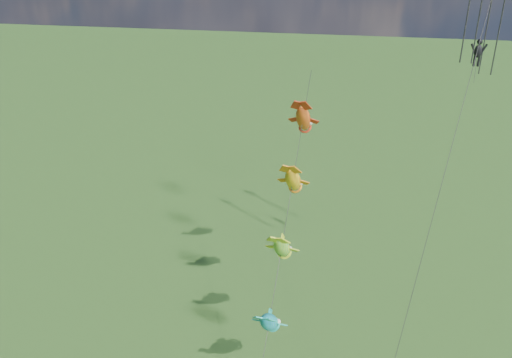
# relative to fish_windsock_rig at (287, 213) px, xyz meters

# --- Properties ---
(fish_windsock_rig) EXTENTS (1.05, 15.97, 15.70)m
(fish_windsock_rig) POSITION_rel_fish_windsock_rig_xyz_m (0.00, 0.00, 0.00)
(fish_windsock_rig) COLOR brown
(fish_windsock_rig) RESTS_ON ground
(parafoil_rig) EXTENTS (5.88, 16.88, 24.80)m
(parafoil_rig) POSITION_rel_fish_windsock_rig_xyz_m (9.67, 5.67, 10.01)
(parafoil_rig) COLOR brown
(parafoil_rig) RESTS_ON ground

